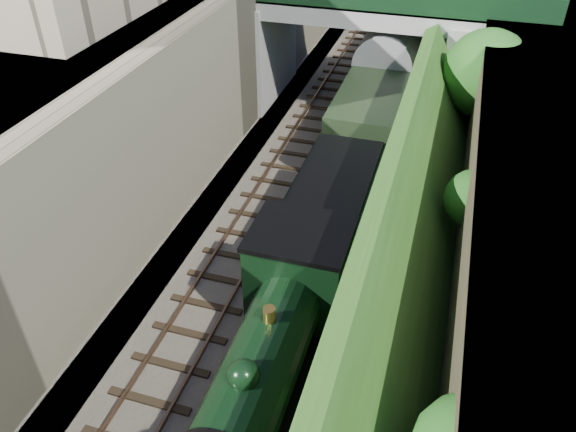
{
  "coord_description": "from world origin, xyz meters",
  "views": [
    {
      "loc": [
        4.49,
        -4.66,
        13.63
      ],
      "look_at": [
        0.0,
        9.95,
        2.4
      ],
      "focal_mm": 35.0,
      "sensor_mm": 36.0,
      "label": 1
    }
  ],
  "objects": [
    {
      "name": "coach_front",
      "position": [
        1.2,
        24.27,
        2.05
      ],
      "size": [
        2.9,
        18.0,
        3.7
      ],
      "color": "black",
      "rests_on": "trackbed"
    },
    {
      "name": "street_plateau_left",
      "position": [
        -9.0,
        20.0,
        3.5
      ],
      "size": [
        6.0,
        90.0,
        7.0
      ],
      "primitive_type": "cube",
      "color": "#262628",
      "rests_on": "ground"
    },
    {
      "name": "road_bridge",
      "position": [
        0.94,
        24.0,
        4.08
      ],
      "size": [
        16.0,
        6.4,
        7.25
      ],
      "color": "gray",
      "rests_on": "ground"
    },
    {
      "name": "trackbed",
      "position": [
        0.0,
        20.0,
        0.1
      ],
      "size": [
        10.0,
        90.0,
        0.2
      ],
      "primitive_type": "cube",
      "color": "#473F38",
      "rests_on": "ground"
    },
    {
      "name": "track_right",
      "position": [
        1.2,
        20.0,
        0.25
      ],
      "size": [
        2.5,
        90.0,
        0.2
      ],
      "color": "black",
      "rests_on": "trackbed"
    },
    {
      "name": "tender",
      "position": [
        1.2,
        11.67,
        1.62
      ],
      "size": [
        2.7,
        6.0,
        3.05
      ],
      "color": "black",
      "rests_on": "trackbed"
    },
    {
      "name": "embankment_slope",
      "position": [
        4.83,
        20.2,
        2.5
      ],
      "size": [
        4.72,
        90.0,
        6.38
      ],
      "color": "#1E4714",
      "rests_on": "ground"
    },
    {
      "name": "locomotive",
      "position": [
        1.2,
        4.31,
        1.89
      ],
      "size": [
        3.1,
        10.22,
        3.83
      ],
      "color": "black",
      "rests_on": "trackbed"
    },
    {
      "name": "track_left",
      "position": [
        -2.0,
        20.0,
        0.25
      ],
      "size": [
        2.5,
        90.0,
        0.2
      ],
      "color": "black",
      "rests_on": "trackbed"
    },
    {
      "name": "tree",
      "position": [
        5.91,
        18.72,
        4.65
      ],
      "size": [
        3.6,
        3.8,
        6.6
      ],
      "color": "black",
      "rests_on": "ground"
    },
    {
      "name": "street_plateau_right",
      "position": [
        9.5,
        20.0,
        3.12
      ],
      "size": [
        8.0,
        90.0,
        6.25
      ],
      "primitive_type": "cube",
      "color": "#262628",
      "rests_on": "ground"
    },
    {
      "name": "retaining_wall",
      "position": [
        -5.5,
        20.0,
        3.5
      ],
      "size": [
        1.0,
        90.0,
        7.0
      ],
      "primitive_type": "cube",
      "color": "#756B56",
      "rests_on": "ground"
    }
  ]
}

